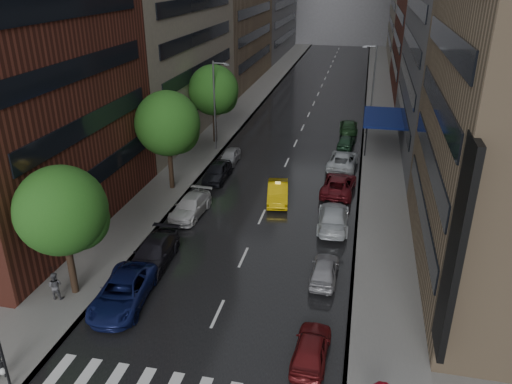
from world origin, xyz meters
TOP-DOWN VIEW (x-y plane):
  - ground at (0.00, 0.00)m, footprint 220.00×220.00m
  - road at (0.00, 50.00)m, footprint 14.00×140.00m
  - sidewalk_left at (-9.00, 50.00)m, footprint 4.00×140.00m
  - sidewalk_right at (9.00, 50.00)m, footprint 4.00×140.00m
  - tree_near at (-8.60, 4.04)m, footprint 4.94×4.94m
  - tree_mid at (-8.60, 19.53)m, footprint 5.33×5.33m
  - tree_far at (-8.60, 32.44)m, footprint 5.25×5.25m
  - taxi at (0.68, 19.06)m, footprint 2.33×4.85m
  - parked_cars_left at (-5.40, 12.50)m, footprint 3.18×27.93m
  - parked_cars_right at (5.40, 22.41)m, footprint 3.02×42.38m
  - ped_black_umbrella at (-9.28, 3.23)m, footprint 0.96×0.98m
  - traffic_light at (-7.60, -3.13)m, footprint 0.18×0.15m
  - street_lamp_left at (-7.72, 30.00)m, footprint 1.74×0.22m
  - street_lamp_right at (7.72, 45.00)m, footprint 1.74×0.22m
  - awning at (8.98, 35.00)m, footprint 4.00×8.00m

SIDE VIEW (x-z plane):
  - ground at x=0.00m, z-range 0.00..0.00m
  - road at x=0.00m, z-range 0.00..0.01m
  - sidewalk_left at x=-9.00m, z-range 0.00..0.15m
  - sidewalk_right at x=9.00m, z-range 0.00..0.15m
  - parked_cars_right at x=5.40m, z-range -0.04..1.53m
  - parked_cars_left at x=-5.40m, z-range -0.03..1.56m
  - taxi at x=0.68m, z-range 0.00..1.53m
  - ped_black_umbrella at x=-9.28m, z-range 0.34..2.43m
  - traffic_light at x=-7.60m, z-range 0.50..3.95m
  - awning at x=8.98m, z-range 1.57..4.70m
  - street_lamp_left at x=-7.72m, z-range 0.39..9.39m
  - street_lamp_right at x=7.72m, z-range 0.39..9.39m
  - tree_near at x=-8.60m, z-range 1.45..9.33m
  - tree_far at x=-8.60m, z-range 1.54..9.92m
  - tree_mid at x=-8.60m, z-range 1.57..10.07m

